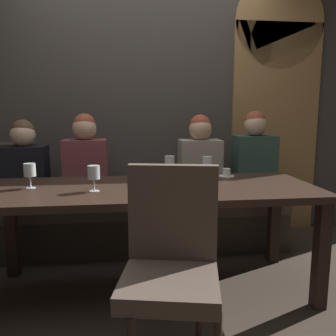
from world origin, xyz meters
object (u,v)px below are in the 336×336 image
object	(u,v)px
banquette_bench	(146,226)
wine_glass_near_left	(170,162)
dining_table	(152,199)
wine_glass_far_right	(94,174)
diner_bearded	(86,162)
diner_redhead	(25,166)
dessert_plate	(183,190)
diner_near_end	(254,157)
fork_on_table	(205,192)
espresso_cup	(227,173)
wine_glass_center_back	(30,171)
diner_far_end	(200,160)
wine_glass_far_left	(207,163)
chair_near_side	(171,256)

from	to	relation	value
banquette_bench	wine_glass_near_left	bearing A→B (deg)	-67.29
dining_table	wine_glass_far_right	distance (m)	0.43
dining_table	diner_bearded	distance (m)	0.89
banquette_bench	diner_redhead	xyz separation A→B (m)	(-1.01, 0.01, 0.56)
banquette_bench	wine_glass_far_right	world-z (taller)	wine_glass_far_right
wine_glass_near_left	dessert_plate	world-z (taller)	wine_glass_near_left
diner_bearded	wine_glass_far_right	size ratio (longest dim) A/B	4.69
diner_near_end	fork_on_table	xyz separation A→B (m)	(-0.67, -0.93, -0.08)
dining_table	diner_near_end	world-z (taller)	diner_near_end
diner_redhead	fork_on_table	world-z (taller)	diner_redhead
wine_glass_far_right	espresso_cup	distance (m)	1.04
diner_redhead	wine_glass_center_back	world-z (taller)	diner_redhead
wine_glass_center_back	wine_glass_near_left	distance (m)	0.99
espresso_cup	diner_redhead	bearing A→B (deg)	164.92
banquette_bench	diner_near_end	size ratio (longest dim) A/B	3.16
wine_glass_near_left	diner_near_end	bearing A→B (deg)	26.55
banquette_bench	espresso_cup	distance (m)	0.91
espresso_cup	diner_far_end	bearing A→B (deg)	104.77
diner_bearded	wine_glass_far_right	world-z (taller)	diner_bearded
dining_table	wine_glass_far_left	world-z (taller)	wine_glass_far_left
banquette_bench	wine_glass_center_back	xyz separation A→B (m)	(-0.79, -0.66, 0.63)
dining_table	dessert_plate	bearing A→B (deg)	-47.48
wine_glass_far_right	wine_glass_far_left	bearing A→B (deg)	23.19
espresso_cup	dessert_plate	xyz separation A→B (m)	(-0.42, -0.47, -0.01)
diner_bearded	dessert_plate	world-z (taller)	diner_bearded
dining_table	wine_glass_center_back	bearing A→B (deg)	176.97
dessert_plate	chair_near_side	bearing A→B (deg)	-104.89
wine_glass_center_back	wine_glass_far_right	distance (m)	0.44
chair_near_side	fork_on_table	distance (m)	0.61
wine_glass_center_back	chair_near_side	bearing A→B (deg)	-42.80
diner_bearded	banquette_bench	bearing A→B (deg)	-2.02
wine_glass_far_left	wine_glass_far_right	distance (m)	0.88
banquette_bench	diner_far_end	world-z (taller)	diner_far_end
diner_bearded	fork_on_table	xyz separation A→B (m)	(0.82, -0.93, -0.07)
dining_table	diner_far_end	distance (m)	0.88
dessert_plate	fork_on_table	xyz separation A→B (m)	(0.14, -0.01, -0.01)
wine_glass_center_back	dessert_plate	xyz separation A→B (m)	(0.97, -0.24, -0.10)
dining_table	wine_glass_center_back	world-z (taller)	wine_glass_center_back
wine_glass_near_left	banquette_bench	bearing A→B (deg)	112.71
wine_glass_near_left	fork_on_table	xyz separation A→B (m)	(0.15, -0.52, -0.11)
chair_near_side	wine_glass_near_left	world-z (taller)	chair_near_side
banquette_bench	wine_glass_near_left	xyz separation A→B (m)	(0.16, -0.38, 0.63)
diner_redhead	dessert_plate	world-z (taller)	diner_redhead
chair_near_side	diner_bearded	distance (m)	1.56
diner_redhead	wine_glass_far_right	distance (m)	1.04
banquette_bench	diner_far_end	bearing A→B (deg)	2.12
fork_on_table	dining_table	bearing A→B (deg)	163.97
diner_near_end	wine_glass_near_left	distance (m)	0.92
dining_table	chair_near_side	world-z (taller)	chair_near_side
dessert_plate	wine_glass_far_left	bearing A→B (deg)	59.40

